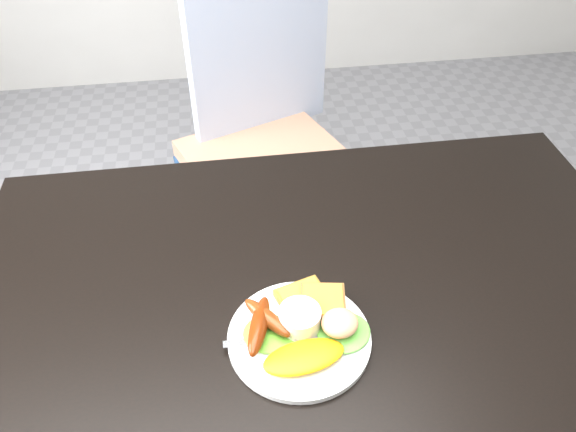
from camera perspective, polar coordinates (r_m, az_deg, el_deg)
The scene contains 14 objects.
dining_table at distance 0.97m, azimuth 3.41°, elevation -8.36°, with size 1.20×0.80×0.04m, color black.
dining_chair at distance 1.72m, azimuth -1.92°, elevation 5.34°, with size 0.45×0.45×0.05m, color tan.
person at distance 1.31m, azimuth 4.61°, elevation 9.18°, with size 0.55×0.37×1.54m, color navy.
plate at distance 0.88m, azimuth 1.14°, elevation -12.27°, with size 0.22×0.22×0.01m, color white.
lettuce_left at distance 0.88m, azimuth -1.91°, elevation -11.87°, with size 0.08×0.07×0.01m, color green.
lettuce_right at distance 0.88m, azimuth 5.69°, elevation -11.69°, with size 0.09×0.08×0.01m, color green.
omelette at distance 0.85m, azimuth 1.63°, elevation -14.13°, with size 0.12×0.06×0.02m, color #E7AE0F.
sausage_a at distance 0.87m, azimuth -2.97°, elevation -11.05°, with size 0.03×0.11×0.03m, color #6A2B03.
sausage_b at distance 0.88m, azimuth -2.15°, elevation -10.28°, with size 0.02×0.10×0.02m, color maroon.
ramekin at distance 0.88m, azimuth 1.19°, elevation -10.47°, with size 0.07×0.07×0.04m, color white.
toast_a at distance 0.91m, azimuth 1.71°, elevation -8.64°, with size 0.08×0.08×0.01m, color olive.
toast_b at distance 0.90m, azimuth 3.55°, elevation -8.71°, with size 0.07×0.07×0.01m, color brown.
potato_salad at distance 0.87m, azimuth 5.28°, elevation -10.78°, with size 0.06×0.05×0.03m, color beige.
fork at distance 0.87m, azimuth -1.49°, elevation -12.30°, with size 0.15×0.01×0.00m, color #ADAFB7.
Camera 1 is at (-0.15, -0.61, 1.47)m, focal length 35.00 mm.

